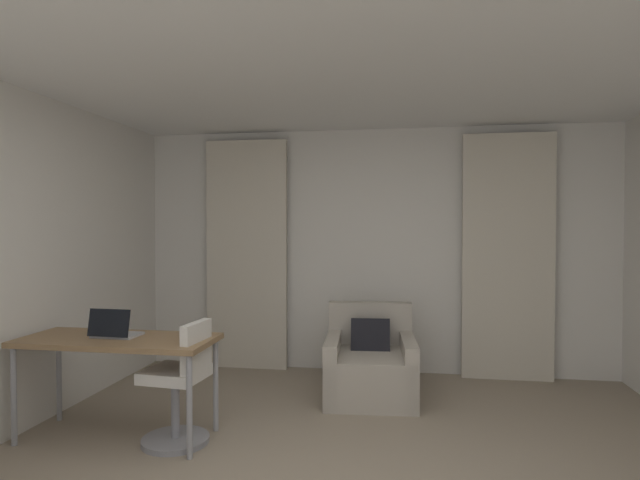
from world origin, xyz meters
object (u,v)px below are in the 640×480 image
object	(u,v)px
desk_chair	(180,389)
laptop	(115,331)
desk	(118,346)
armchair	(370,367)

from	to	relation	value
desk_chair	laptop	bearing A→B (deg)	176.63
desk_chair	laptop	distance (m)	0.66
desk	laptop	world-z (taller)	laptop
desk	desk_chair	xyz separation A→B (m)	(0.49, -0.02, -0.29)
armchair	desk_chair	world-z (taller)	desk_chair
desk	laptop	bearing A→B (deg)	163.71
desk_chair	laptop	world-z (taller)	laptop
desk	desk_chair	distance (m)	0.57
armchair	laptop	world-z (taller)	laptop
desk_chair	desk	bearing A→B (deg)	177.42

